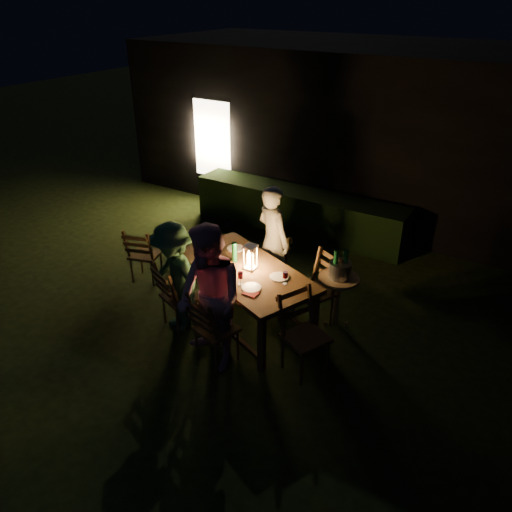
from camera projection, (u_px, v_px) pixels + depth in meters
The scene contains 29 objects.
garden_envelope at pixel (374, 126), 10.53m from camera, with size 40.00×40.00×3.20m.
dining_table at pixel (245, 274), 6.67m from camera, with size 2.30×1.73×0.86m.
chair_near_left at pixel (180, 307), 6.81m from camera, with size 0.61×0.63×1.03m.
chair_near_right at pixel (216, 340), 6.17m from camera, with size 0.57×0.59×1.03m.
chair_far_left at pixel (270, 275), 7.62m from camera, with size 0.54×0.56×0.95m.
chair_far_right at pixel (314, 302), 6.90m from camera, with size 0.65×0.66×1.06m.
chair_end at pixel (304, 348), 6.01m from camera, with size 0.67×0.65×1.08m.
chair_spare at pixel (146, 263), 7.92m from camera, with size 0.55×0.57×0.97m.
person_house_side at pixel (273, 241), 7.38m from camera, with size 0.62×0.41×1.71m, color #ECE8C9.
person_opp_right at pixel (210, 299), 5.85m from camera, with size 0.90×0.70×1.86m, color #C285A0.
person_opp_left at pixel (175, 278), 6.56m from camera, with size 1.01×0.58×1.57m, color #31633C.
lantern at pixel (250, 259), 6.55m from camera, with size 0.16×0.16×0.35m.
plate_far_left at pixel (236, 248), 7.13m from camera, with size 0.25×0.25×0.01m, color white.
plate_near_left at pixel (209, 257), 6.91m from camera, with size 0.25×0.25×0.01m, color white.
plate_far_right at pixel (279, 277), 6.42m from camera, with size 0.25×0.25×0.01m, color white.
plate_near_right at pixel (251, 288), 6.19m from camera, with size 0.25×0.25×0.01m, color white.
wineglass_a at pixel (249, 249), 6.95m from camera, with size 0.06×0.06×0.18m, color #59070F, non-canonical shape.
wineglass_b at pixel (209, 245), 7.04m from camera, with size 0.06×0.06×0.18m, color #59070F, non-canonical shape.
wineglass_c at pixel (240, 279), 6.23m from camera, with size 0.06×0.06×0.18m, color #59070F, non-canonical shape.
wineglass_d at pixel (285, 278), 6.24m from camera, with size 0.06×0.06×0.18m, color #59070F, non-canonical shape.
wineglass_e at pixel (222, 266), 6.51m from camera, with size 0.06×0.06×0.18m, color silver, non-canonical shape.
bottle_table at pixel (234, 252), 6.74m from camera, with size 0.07×0.07×0.28m, color #0F471E.
napkin_left at pixel (219, 271), 6.57m from camera, with size 0.18×0.14×0.01m, color red.
napkin_right at pixel (251, 293), 6.08m from camera, with size 0.18×0.14×0.01m, color red.
phone at pixel (202, 257), 6.92m from camera, with size 0.14×0.07×0.01m, color black.
side_table at pixel (339, 283), 6.71m from camera, with size 0.55×0.55×0.74m.
ice_bucket at pixel (340, 270), 6.61m from camera, with size 0.30×0.30×0.22m, color #A5A8AD.
bottle_bucket_a at pixel (335, 267), 6.58m from camera, with size 0.07×0.07×0.32m, color #0F471E.
bottle_bucket_b at pixel (345, 266), 6.60m from camera, with size 0.07×0.07×0.32m, color #0F471E.
Camera 1 is at (3.47, -4.14, 4.14)m, focal length 35.00 mm.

